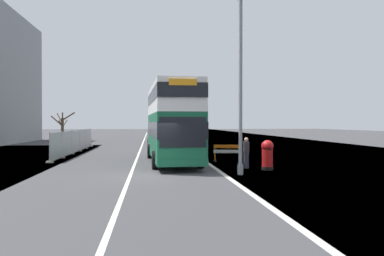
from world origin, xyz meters
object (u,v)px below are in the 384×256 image
at_px(roadworks_barrier, 228,151).
at_px(car_receding_mid, 155,135).
at_px(lamppost_foreground, 240,89).
at_px(red_pillar_postbox, 267,154).
at_px(pedestrian_at_kerb, 246,153).
at_px(double_decker_bus, 172,122).
at_px(car_oncoming_near, 158,137).

bearing_deg(roadworks_barrier, car_receding_mid, 99.95).
distance_m(roadworks_barrier, car_receding_mid, 25.18).
height_order(lamppost_foreground, car_receding_mid, lamppost_foreground).
bearing_deg(red_pillar_postbox, lamppost_foreground, -137.10).
bearing_deg(pedestrian_at_kerb, car_receding_mid, 99.24).
relative_size(lamppost_foreground, roadworks_barrier, 4.78).
bearing_deg(pedestrian_at_kerb, double_decker_bus, 136.31).
height_order(lamppost_foreground, car_oncoming_near, lamppost_foreground).
distance_m(car_oncoming_near, pedestrian_at_kerb, 19.11).
distance_m(lamppost_foreground, car_oncoming_near, 21.62).
bearing_deg(lamppost_foreground, red_pillar_postbox, 42.90).
bearing_deg(roadworks_barrier, lamppost_foreground, -95.58).
height_order(lamppost_foreground, pedestrian_at_kerb, lamppost_foreground).
relative_size(lamppost_foreground, red_pillar_postbox, 5.49).
height_order(roadworks_barrier, car_receding_mid, car_receding_mid).
relative_size(lamppost_foreground, pedestrian_at_kerb, 5.13).
height_order(lamppost_foreground, roadworks_barrier, lamppost_foreground).
xyz_separation_m(roadworks_barrier, car_oncoming_near, (-4.19, 14.80, 0.42)).
relative_size(double_decker_bus, lamppost_foreground, 1.34).
distance_m(red_pillar_postbox, car_receding_mid, 29.91).
bearing_deg(pedestrian_at_kerb, lamppost_foreground, -109.73).
xyz_separation_m(lamppost_foreground, roadworks_barrier, (0.62, 6.31, -3.44)).
relative_size(red_pillar_postbox, car_receding_mid, 0.36).
relative_size(roadworks_barrier, pedestrian_at_kerb, 1.07).
distance_m(double_decker_bus, car_receding_mid, 24.90).
relative_size(car_receding_mid, pedestrian_at_kerb, 2.57).
height_order(double_decker_bus, car_oncoming_near, double_decker_bus).
bearing_deg(pedestrian_at_kerb, roadworks_barrier, 94.45).
bearing_deg(roadworks_barrier, red_pillar_postbox, -74.76).
distance_m(lamppost_foreground, car_receding_mid, 31.49).
bearing_deg(car_receding_mid, pedestrian_at_kerb, -80.76).
bearing_deg(car_oncoming_near, red_pillar_postbox, -74.33).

